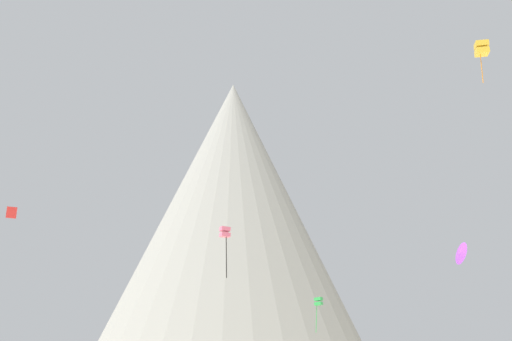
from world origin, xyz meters
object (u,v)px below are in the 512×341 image
Objects in this scene: rock_massif at (225,232)px; kite_violet_low at (460,253)px; kite_green_low at (318,302)px; kite_gold_high at (482,49)px; kite_rainbow_low at (225,233)px; kite_red_mid at (12,212)px.

kite_violet_low is (29.92, -46.78, -10.19)m from rock_massif.
rock_massif reaches higher than kite_green_low.
kite_gold_high is (33.59, -47.27, 11.15)m from rock_massif.
rock_massif is 39.95m from kite_green_low.
kite_violet_low is 0.59× the size of kite_green_low.
rock_massif is 14.51× the size of kite_gold_high.
kite_violet_low is at bearing -57.39° from rock_massif.
kite_rainbow_low reaches higher than kite_violet_low.
kite_green_low is (29.63, 18.21, -7.68)m from kite_red_mid.
kite_green_low is (15.92, -33.84, -14.04)m from rock_massif.
kite_rainbow_low is at bearing 178.61° from kite_green_low.
kite_red_mid is (-47.30, -4.78, -17.52)m from kite_gold_high.
kite_gold_high is at bearing -141.11° from kite_red_mid.
kite_green_low is at bearing -148.87° from kite_violet_low.
rock_massif is 16.25× the size of kite_green_low.
kite_violet_low is at bearing 83.87° from kite_rainbow_low.
rock_massif is 56.37m from kite_rainbow_low.
kite_green_low is at bearing 54.41° from kite_gold_high.
rock_massif reaches higher than kite_red_mid.
rock_massif reaches higher than kite_rainbow_low.
kite_green_low is (-17.67, 13.43, -25.20)m from kite_gold_high.
kite_gold_high reaches higher than kite_green_low.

